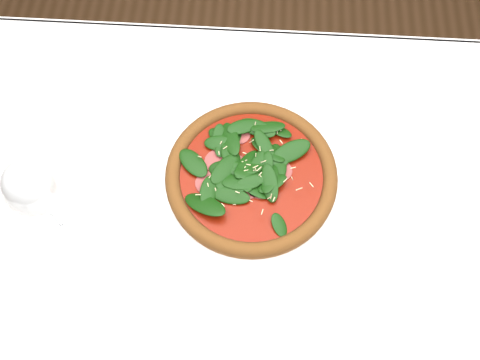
{
  "coord_description": "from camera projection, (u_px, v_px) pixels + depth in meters",
  "views": [
    {
      "loc": [
        -0.05,
        -0.3,
        1.53
      ],
      "look_at": [
        -0.07,
        0.07,
        0.77
      ],
      "focal_mm": 40.0,
      "sensor_mm": 36.0,
      "label": 1
    }
  ],
  "objects": [
    {
      "name": "ground",
      "position": [
        265.0,
        326.0,
        1.5
      ],
      "size": [
        6.0,
        6.0,
        0.0
      ],
      "primitive_type": "plane",
      "color": "brown",
      "rests_on": "ground"
    },
    {
      "name": "wine_glass",
      "position": [
        33.0,
        189.0,
        0.72
      ],
      "size": [
        0.08,
        0.08,
        0.18
      ],
      "color": "white",
      "rests_on": "dining_table"
    },
    {
      "name": "pizza",
      "position": [
        251.0,
        174.0,
        0.84
      ],
      "size": [
        0.35,
        0.35,
        0.04
      ],
      "rotation": [
        0.0,
        0.0,
        0.33
      ],
      "color": "brown",
      "rests_on": "plate"
    },
    {
      "name": "dining_table",
      "position": [
        280.0,
        252.0,
        0.92
      ],
      "size": [
        1.21,
        0.81,
        0.75
      ],
      "color": "white",
      "rests_on": "ground"
    },
    {
      "name": "plate",
      "position": [
        251.0,
        179.0,
        0.86
      ],
      "size": [
        0.32,
        0.32,
        0.01
      ],
      "color": "white",
      "rests_on": "dining_table"
    },
    {
      "name": "saucer_far",
      "position": [
        480.0,
        161.0,
        0.88
      ],
      "size": [
        0.16,
        0.16,
        0.01
      ],
      "color": "white",
      "rests_on": "dining_table"
    }
  ]
}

